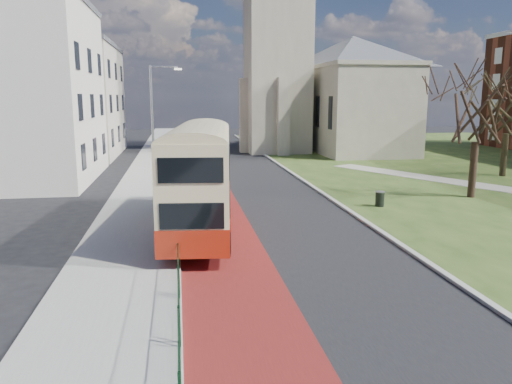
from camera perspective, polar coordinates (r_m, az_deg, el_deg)
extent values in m
plane|color=black|center=(17.80, 0.85, -9.11)|extent=(160.00, 160.00, 0.00)
cube|color=black|center=(37.25, -2.09, 1.47)|extent=(9.00, 120.00, 0.01)
cube|color=#591414|center=(37.03, -6.24, 1.36)|extent=(3.40, 120.00, 0.01)
cube|color=gray|center=(37.04, -12.13, 1.27)|extent=(4.00, 120.00, 0.12)
cube|color=#999993|center=(36.98, -9.03, 1.37)|extent=(0.25, 120.00, 0.13)
cube|color=#999993|center=(39.97, 4.13, 2.18)|extent=(0.25, 80.00, 0.13)
cylinder|color=black|center=(21.08, -8.95, -2.93)|extent=(0.04, 24.00, 0.04)
cylinder|color=black|center=(21.33, -8.87, -5.41)|extent=(0.04, 24.00, 0.04)
cube|color=gray|center=(55.87, 2.44, 16.94)|extent=(6.50, 6.50, 24.00)
cube|color=gray|center=(57.84, 10.77, 9.12)|extent=(9.00, 18.00, 9.00)
pyramid|color=#565960|center=(58.19, 11.06, 17.11)|extent=(9.00, 18.00, 3.60)
cube|color=silver|center=(40.07, -25.50, 10.07)|extent=(10.00, 14.00, 12.50)
cube|color=beige|center=(55.62, -20.79, 9.58)|extent=(10.00, 16.00, 11.00)
cube|color=#565960|center=(55.86, -21.19, 15.47)|extent=(10.30, 16.30, 0.50)
cylinder|color=gray|center=(34.58, -11.74, 7.39)|extent=(0.16, 0.16, 8.00)
cylinder|color=gray|center=(34.55, -10.46, 13.91)|extent=(1.80, 0.10, 0.10)
cube|color=silver|center=(34.53, -8.91, 13.71)|extent=(0.50, 0.18, 0.12)
cube|color=#A5220F|center=(22.86, -6.27, -1.94)|extent=(3.73, 11.43, 1.02)
cube|color=beige|center=(22.50, -6.38, 3.00)|extent=(3.70, 11.37, 2.96)
cube|color=black|center=(23.05, -9.47, 0.80)|extent=(1.00, 9.16, 0.97)
cube|color=black|center=(22.91, -3.09, 0.87)|extent=(1.00, 9.16, 0.97)
cube|color=black|center=(22.54, -9.67, 4.50)|extent=(1.09, 10.05, 0.92)
cube|color=black|center=(22.39, -3.13, 4.59)|extent=(1.09, 10.05, 0.92)
cube|color=black|center=(28.15, -5.71, 2.71)|extent=(2.29, 0.31, 1.07)
cube|color=black|center=(27.97, -5.77, 5.81)|extent=(2.29, 0.31, 0.92)
cube|color=orange|center=(27.93, -5.79, 7.00)|extent=(1.82, 0.28, 0.31)
cylinder|color=black|center=(26.77, -8.34, -1.22)|extent=(0.41, 1.09, 1.06)
cylinder|color=black|center=(26.65, -3.27, -1.17)|extent=(0.41, 1.09, 1.06)
cylinder|color=black|center=(19.84, -10.19, -5.56)|extent=(0.41, 1.09, 1.06)
cylinder|color=black|center=(19.69, -3.32, -5.53)|extent=(0.41, 1.09, 1.06)
cylinder|color=black|center=(32.92, 23.55, 2.35)|extent=(0.54, 0.54, 3.36)
cylinder|color=#2E2617|center=(42.85, 26.50, 3.82)|extent=(0.60, 0.60, 3.26)
cylinder|color=black|center=(28.65, 13.97, -0.82)|extent=(0.58, 0.58, 0.79)
cylinder|color=gray|center=(28.57, 14.01, 0.01)|extent=(0.62, 0.62, 0.05)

